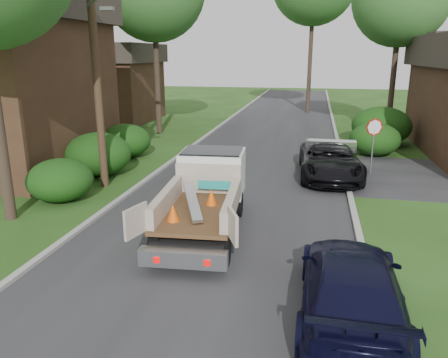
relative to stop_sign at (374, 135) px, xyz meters
The scene contains 15 objects.
ground 10.55m from the stop_sign, 120.02° to the right, with size 120.00×120.00×0.00m, color #234513.
road 5.58m from the stop_sign, 169.11° to the left, with size 8.00×90.00×0.02m, color #28282B.
curb_left 9.51m from the stop_sign, behind, with size 0.20×90.00×0.12m, color #9E9E99.
curb_right 2.27m from the stop_sign, 137.73° to the left, with size 0.20×90.00×0.12m, color #9E9E99.
stop_sign is the anchor object (origin of this frame).
utility_pole 11.91m from the stop_sign, 159.38° to the right, with size 2.42×1.25×10.00m.
house_left_far 22.81m from the stop_sign, 145.19° to the left, with size 7.56×7.56×6.00m.
hedge_left_a 12.92m from the stop_sign, 152.24° to the right, with size 2.34×2.34×1.53m, color #103B0D.
hedge_left_b 11.99m from the stop_sign, 167.94° to the right, with size 2.86×2.86×1.87m, color #103B0D.
hedge_left_c 12.08m from the stop_sign, behind, with size 2.60×2.60×1.70m, color #103B0D.
hedge_right_a 4.15m from the stop_sign, 81.47° to the left, with size 2.60×2.60×1.70m, color #103B0D.
hedge_right_b 7.15m from the stop_sign, 79.48° to the left, with size 3.38×3.38×2.21m, color #103B0D.
flatbed_truck 9.12m from the stop_sign, 128.49° to the right, with size 2.74×5.79×2.14m.
black_pickup 2.23m from the stop_sign, 155.40° to the right, with size 2.49×5.40×1.50m, color black.
navy_suv 11.67m from the stop_sign, 98.26° to the right, with size 2.00×4.91×1.42m, color black.
Camera 1 is at (2.63, -10.56, 5.13)m, focal length 35.00 mm.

